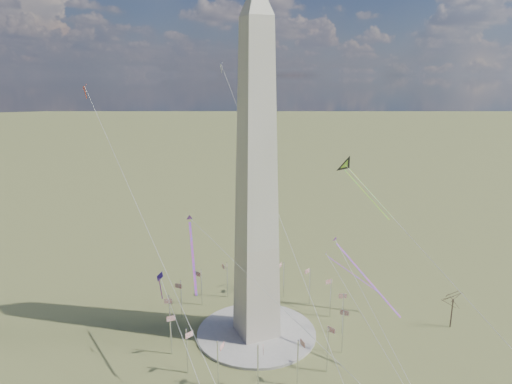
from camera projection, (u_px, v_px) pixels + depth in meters
name	position (u px, v px, depth m)	size (l,w,h in m)	color
ground	(256.00, 334.00, 138.43)	(2000.00, 2000.00, 0.00)	brown
plaza	(256.00, 333.00, 138.33)	(36.00, 36.00, 0.80)	#ABA39C
washington_monument	(256.00, 180.00, 126.54)	(15.56, 15.56, 100.00)	beige
flagpole_ring	(256.00, 312.00, 136.63)	(54.40, 54.40, 13.00)	silver
tree_near	(453.00, 297.00, 139.73)	(8.16, 8.16, 14.29)	#46362A
kite_delta_black	(348.00, 168.00, 150.21)	(10.96, 21.65, 17.64)	black
kite_diamond_purple	(160.00, 280.00, 120.56)	(1.58, 2.61, 8.32)	navy
kite_streamer_left	(356.00, 265.00, 125.84)	(8.02, 22.73, 16.03)	#EB2549
kite_streamer_mid	(192.00, 244.00, 118.50)	(5.45, 20.28, 14.07)	#EB2549
kite_streamer_right	(346.00, 269.00, 149.81)	(15.19, 12.73, 12.84)	#EB2549
kite_small_red	(85.00, 88.00, 133.33)	(1.34, 2.01, 4.29)	#EC3E1B
kite_small_white	(221.00, 65.00, 167.81)	(1.23, 1.84, 3.95)	white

